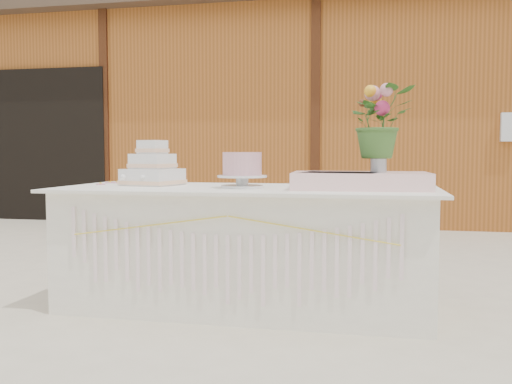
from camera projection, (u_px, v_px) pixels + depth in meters
ground at (246, 306)px, 3.68m from camera, size 80.00×80.00×0.00m
barn at (328, 111)px, 9.41m from camera, size 12.60×4.60×3.30m
cake_table at (246, 247)px, 3.64m from camera, size 2.40×1.00×0.77m
wedding_cake at (153, 170)px, 3.85m from camera, size 0.40×0.40×0.30m
pink_cake_stand at (242, 168)px, 3.56m from camera, size 0.31×0.31×0.22m
satin_runner at (360, 181)px, 3.45m from camera, size 0.84×0.52×0.10m
flower_vase at (379, 161)px, 3.43m from camera, size 0.10×0.10×0.13m
bouquet at (379, 114)px, 3.41m from camera, size 0.51×0.49×0.43m
loose_flowers at (107, 183)px, 3.99m from camera, size 0.23×0.34×0.02m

